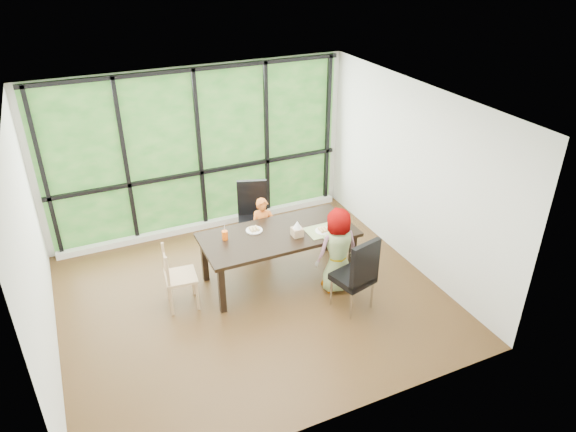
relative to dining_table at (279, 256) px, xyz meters
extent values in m
plane|color=black|center=(-0.52, -0.28, -0.38)|extent=(5.00, 5.00, 0.00)
plane|color=silver|center=(-0.52, 1.97, 0.98)|extent=(5.00, 0.00, 5.00)
cube|color=#1B4B18|center=(-0.52, 1.95, 0.98)|extent=(4.80, 0.02, 2.65)
cube|color=silver|center=(-0.52, 1.87, -0.33)|extent=(4.80, 0.12, 0.10)
cube|color=black|center=(0.00, 0.00, 0.00)|extent=(2.23, 1.16, 0.75)
cube|color=black|center=(-0.02, 0.93, 0.17)|extent=(0.58, 0.58, 1.08)
cube|color=black|center=(0.62, -1.00, 0.17)|extent=(0.56, 0.56, 1.08)
cube|color=#A4815F|center=(-1.42, -0.03, 0.08)|extent=(0.44, 0.46, 0.90)
imported|color=orange|center=(0.00, 0.59, 0.13)|extent=(0.42, 0.34, 1.01)
imported|color=gray|center=(0.64, -0.55, 0.24)|extent=(0.61, 0.40, 1.24)
cube|color=tan|center=(0.60, -0.20, 0.38)|extent=(0.49, 0.36, 0.01)
cylinder|color=white|center=(-0.28, 0.20, 0.38)|extent=(0.24, 0.24, 0.01)
cylinder|color=white|center=(0.59, -0.22, 0.38)|extent=(0.24, 0.24, 0.01)
cylinder|color=#FF5E0E|center=(-0.73, 0.15, 0.44)|extent=(0.08, 0.08, 0.13)
cylinder|color=#4CD934|center=(0.92, -0.26, 0.44)|extent=(0.08, 0.08, 0.13)
cylinder|color=white|center=(0.98, 0.04, 0.42)|extent=(0.08, 0.08, 0.09)
cube|color=tan|center=(0.21, -0.17, 0.44)|extent=(0.14, 0.14, 0.12)
cylinder|color=white|center=(-0.73, 0.15, 0.54)|extent=(0.01, 0.04, 0.20)
cylinder|color=pink|center=(0.92, -0.26, 0.55)|extent=(0.01, 0.04, 0.20)
cone|color=white|center=(0.21, -0.17, 0.55)|extent=(0.12, 0.12, 0.11)
camera|label=1|loc=(-2.49, -5.78, 4.08)|focal=32.79mm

